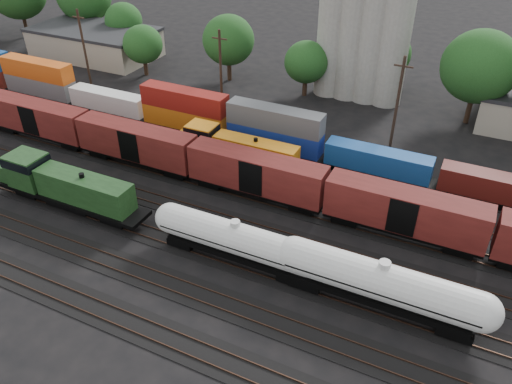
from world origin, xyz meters
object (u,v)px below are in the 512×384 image
at_px(green_locomotive, 61,184).
at_px(orange_locomotive, 234,148).
at_px(tank_car_a, 236,240).
at_px(grain_silo, 363,22).

xyz_separation_m(green_locomotive, orange_locomotive, (12.06, 15.00, -0.30)).
height_order(tank_car_a, orange_locomotive, tank_car_a).
bearing_deg(green_locomotive, grain_silo, 64.96).
distance_m(tank_car_a, orange_locomotive, 17.06).
relative_size(green_locomotive, tank_car_a, 1.09).
distance_m(orange_locomotive, grain_silo, 28.36).
bearing_deg(green_locomotive, tank_car_a, 0.00).
bearing_deg(orange_locomotive, green_locomotive, -128.80).
relative_size(green_locomotive, orange_locomotive, 1.07).
distance_m(green_locomotive, tank_car_a, 20.18).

